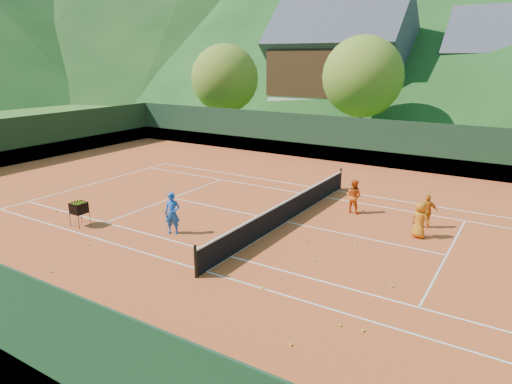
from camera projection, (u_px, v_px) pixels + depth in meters
The scene contains 31 objects.
ground at pixel (286, 222), 19.25m from camera, with size 400.00×400.00×0.00m, color #2F571B.
clay_court at pixel (286, 222), 19.25m from camera, with size 40.00×24.00×0.02m, color #B3451D.
coach at pixel (172, 213), 17.74m from camera, with size 0.61×0.40×1.67m, color #1B52B2.
student_a at pixel (354, 196), 20.22m from camera, with size 0.74×0.57×1.51m, color #E95B14.
student_b at pixel (427, 211), 18.42m from camera, with size 0.82×0.34×1.39m, color orange.
student_c at pixel (420, 220), 17.40m from camera, with size 0.69×0.45×1.41m, color #CA6A12.
tennis_ball_0 at pixel (363, 331), 11.53m from camera, with size 0.07×0.07×0.07m, color #C2F028.
tennis_ball_1 at pixel (113, 209), 20.78m from camera, with size 0.07×0.07×0.07m, color #C2F028.
tennis_ball_2 at pixel (291, 345), 10.97m from camera, with size 0.07×0.07×0.07m, color #C2F028.
tennis_ball_3 at pixel (52, 271), 14.71m from camera, with size 0.07×0.07×0.07m, color #C2F028.
tennis_ball_4 at pixel (11, 286), 13.80m from camera, with size 0.07×0.07×0.07m, color #C2F028.
tennis_ball_5 at pixel (102, 212), 20.32m from camera, with size 0.07×0.07×0.07m, color #C2F028.
tennis_ball_6 at pixel (204, 242), 17.02m from camera, with size 0.07×0.07×0.07m, color #C2F028.
tennis_ball_7 at pixel (392, 286), 13.76m from camera, with size 0.07×0.07×0.07m, color #C2F028.
tennis_ball_8 at pixel (315, 260), 15.55m from camera, with size 0.07×0.07×0.07m, color #C2F028.
tennis_ball_9 at pixel (56, 211), 20.47m from camera, with size 0.07×0.07×0.07m, color #C2F028.
tennis_ball_10 at pixel (263, 288), 13.67m from camera, with size 0.07×0.07×0.07m, color #C2F028.
tennis_ball_11 at pixel (89, 203), 21.63m from camera, with size 0.07×0.07×0.07m, color #C2F028.
tennis_ball_12 at pixel (308, 240), 17.24m from camera, with size 0.07×0.07×0.07m, color #C2F028.
tennis_ball_14 at pixel (340, 325), 11.76m from camera, with size 0.07×0.07×0.07m, color #C2F028.
tennis_ball_15 at pixel (89, 245), 16.82m from camera, with size 0.07×0.07×0.07m, color #C2F028.
tennis_ball_16 at pixel (162, 210), 20.59m from camera, with size 0.07×0.07×0.07m, color #C2F028.
tennis_ball_17 at pixel (74, 222), 19.16m from camera, with size 0.07×0.07×0.07m, color #C2F028.
tennis_ball_18 at pixel (355, 246), 16.73m from camera, with size 0.07×0.07×0.07m, color #C2F028.
court_lines at pixel (286, 222), 19.25m from camera, with size 23.83×11.03×0.00m.
tennis_net at pixel (287, 211), 19.10m from camera, with size 0.10×12.07×1.10m.
perimeter_fence at pixel (287, 194), 18.89m from camera, with size 40.40×24.24×3.00m.
ball_hopper at pixel (79, 208), 18.61m from camera, with size 0.57×0.57×1.00m.
chalet_left at pixel (340, 68), 47.12m from camera, with size 13.80×9.93×12.92m.
tree_a at pixel (225, 78), 40.63m from camera, with size 6.00×6.00×7.88m.
tree_b at pixel (363, 77), 36.07m from camera, with size 6.40×6.40×8.40m.
Camera 1 is at (8.49, -16.03, 6.70)m, focal length 32.00 mm.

